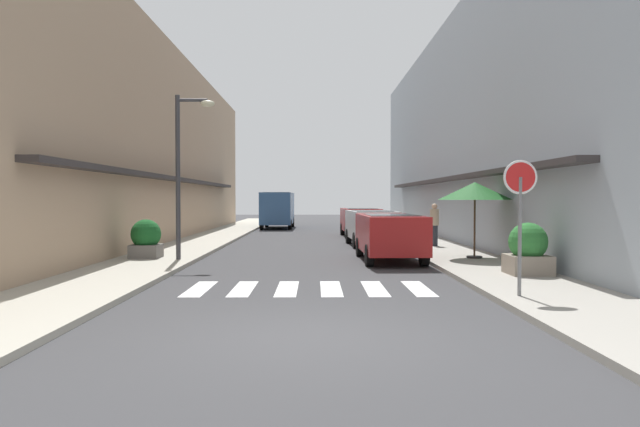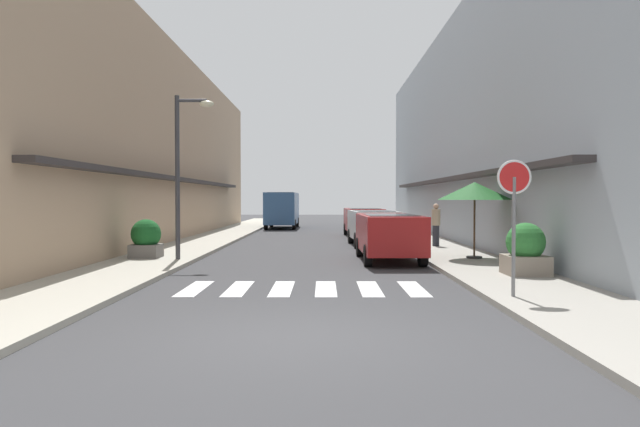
{
  "view_description": "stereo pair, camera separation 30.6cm",
  "coord_description": "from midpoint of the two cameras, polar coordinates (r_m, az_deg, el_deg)",
  "views": [
    {
      "loc": [
        0.12,
        -8.15,
        1.96
      ],
      "look_at": [
        0.3,
        11.33,
        1.46
      ],
      "focal_mm": 32.36,
      "sensor_mm": 36.0,
      "label": 1
    },
    {
      "loc": [
        0.43,
        -8.15,
        1.96
      ],
      "look_at": [
        0.3,
        11.33,
        1.46
      ],
      "focal_mm": 32.36,
      "sensor_mm": 36.0,
      "label": 2
    }
  ],
  "objects": [
    {
      "name": "planter_midblock",
      "position": [
        18.79,
        -17.28,
        -2.42
      ],
      "size": [
        0.92,
        0.92,
        1.2
      ],
      "color": "slate",
      "rests_on": "sidewalk_left"
    },
    {
      "name": "sidewalk_right",
      "position": [
        25.2,
        9.86,
        -2.87
      ],
      "size": [
        2.59,
        57.97,
        0.12
      ],
      "primitive_type": "cube",
      "color": "#9E998E",
      "rests_on": "ground_plane"
    },
    {
      "name": "building_row_right",
      "position": [
        27.27,
        17.43,
        7.93
      ],
      "size": [
        5.5,
        39.27,
        10.11
      ],
      "color": "#939EA8",
      "rests_on": "ground_plane"
    },
    {
      "name": "delivery_van",
      "position": [
        38.21,
        -4.43,
        0.64
      ],
      "size": [
        2.04,
        5.42,
        2.37
      ],
      "color": "#33598C",
      "rests_on": "ground_plane"
    },
    {
      "name": "planter_corner",
      "position": [
        14.88,
        19.32,
        -3.41
      ],
      "size": [
        0.98,
        0.98,
        1.26
      ],
      "color": "gray",
      "rests_on": "sidewalk_right"
    },
    {
      "name": "parked_car_mid",
      "position": [
        23.97,
        4.72,
        -1.01
      ],
      "size": [
        1.97,
        4.12,
        1.47
      ],
      "color": "silver",
      "rests_on": "ground_plane"
    },
    {
      "name": "cafe_umbrella",
      "position": [
        18.43,
        14.6,
        2.13
      ],
      "size": [
        2.26,
        2.26,
        2.35
      ],
      "color": "#262626",
      "rests_on": "sidewalk_right"
    },
    {
      "name": "sidewalk_left",
      "position": [
        25.3,
        -12.15,
        -2.86
      ],
      "size": [
        2.59,
        57.97,
        0.12
      ],
      "primitive_type": "cube",
      "color": "#ADA899",
      "rests_on": "ground_plane"
    },
    {
      "name": "pedestrian_walking_near",
      "position": [
        22.83,
        10.87,
        -1.0
      ],
      "size": [
        0.34,
        0.34,
        1.65
      ],
      "rotation": [
        0.0,
        0.0,
        1.75
      ],
      "color": "#282B33",
      "rests_on": "sidewalk_right"
    },
    {
      "name": "street_lamp",
      "position": [
        17.98,
        -13.73,
        5.32
      ],
      "size": [
        1.19,
        0.28,
        4.96
      ],
      "color": "#38383D",
      "rests_on": "sidewalk_left"
    },
    {
      "name": "crosswalk",
      "position": [
        12.6,
        -1.79,
        -7.45
      ],
      "size": [
        5.2,
        2.2,
        0.01
      ],
      "color": "silver",
      "rests_on": "ground_plane"
    },
    {
      "name": "round_street_sign",
      "position": [
        11.47,
        18.46,
        2.04
      ],
      "size": [
        0.65,
        0.07,
        2.57
      ],
      "color": "slate",
      "rests_on": "sidewalk_right"
    },
    {
      "name": "building_row_left",
      "position": [
        27.38,
        -19.59,
        6.51
      ],
      "size": [
        5.5,
        39.27,
        8.81
      ],
      "color": "tan",
      "rests_on": "ground_plane"
    },
    {
      "name": "parked_car_near",
      "position": [
        18.17,
        6.41,
        -1.81
      ],
      "size": [
        1.87,
        4.46,
        1.47
      ],
      "color": "maroon",
      "rests_on": "ground_plane"
    },
    {
      "name": "ground_plane",
      "position": [
        24.79,
        -1.17,
        -3.06
      ],
      "size": [
        91.09,
        91.09,
        0.0
      ],
      "primitive_type": "plane",
      "color": "#38383A"
    },
    {
      "name": "parked_car_far",
      "position": [
        29.67,
        3.71,
        -0.53
      ],
      "size": [
        1.93,
        4.19,
        1.47
      ],
      "color": "maroon",
      "rests_on": "ground_plane"
    }
  ]
}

